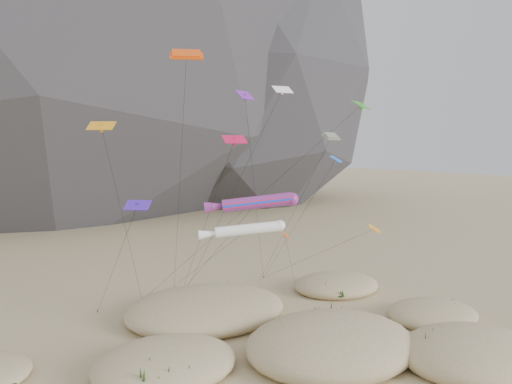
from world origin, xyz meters
The scene contains 9 objects.
ground centered at (0.00, 0.00, 0.00)m, with size 500.00×500.00×0.00m, color #CCB789.
dunes centered at (-1.48, 4.07, 0.71)m, with size 49.93×39.16×4.09m.
dune_grass centered at (-1.48, 3.68, 0.85)m, with size 43.04×29.16×1.55m.
kite_stakes centered at (2.05, 23.41, 0.15)m, with size 22.68×6.15×0.30m.
rainbow_tube_kite centered at (0.65, 11.29, 11.84)m, with size 8.10×17.13×12.82m.
white_tube_kite centered at (-2.03, 8.73, 9.92)m, with size 7.22×17.37×10.67m.
orange_parafoil centered at (-5.37, 12.75, 24.68)m, with size 5.90×14.16×25.47m.
multi_parafoil centered at (8.83, 10.00, 17.77)m, with size 2.27×14.04×18.44m.
delta_kites centered at (2.44, 11.09, 16.13)m, with size 29.96×19.15×22.96m.
Camera 1 is at (-24.71, -27.10, 17.16)m, focal length 35.00 mm.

